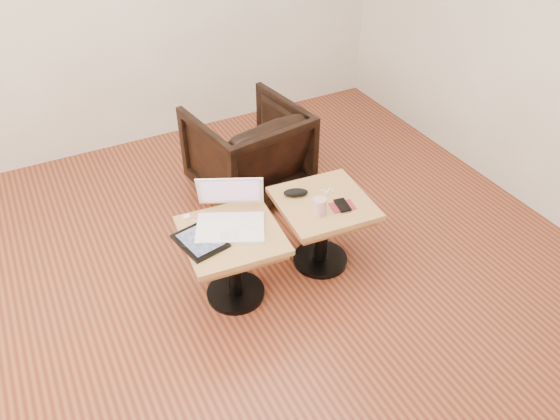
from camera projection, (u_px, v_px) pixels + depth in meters
name	position (u px, v px, depth m)	size (l,w,h in m)	color
room_shell	(233.00, 103.00, 2.25)	(4.52, 4.52, 2.71)	#582218
side_table_left	(233.00, 249.00, 3.02)	(0.57, 0.57, 0.48)	black
side_table_right	(323.00, 217.00, 3.25)	(0.56, 0.56, 0.48)	black
laptop	(230.00, 216.00, 2.98)	(0.48, 0.48, 0.25)	white
tablet	(200.00, 241.00, 2.88)	(0.26, 0.30, 0.02)	black
charging_adapter	(187.00, 217.00, 3.04)	(0.04, 0.04, 0.02)	white
glasses_case	(296.00, 192.00, 3.20)	(0.15, 0.06, 0.05)	black
striped_cup	(319.00, 206.00, 3.05)	(0.08, 0.08, 0.10)	#C45977
earbuds_tangle	(328.00, 191.00, 3.24)	(0.08, 0.05, 0.01)	white
phone_on_sleeve	(342.00, 206.00, 3.13)	(0.15, 0.13, 0.02)	maroon
armchair	(248.00, 151.00, 3.88)	(0.71, 0.73, 0.67)	black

